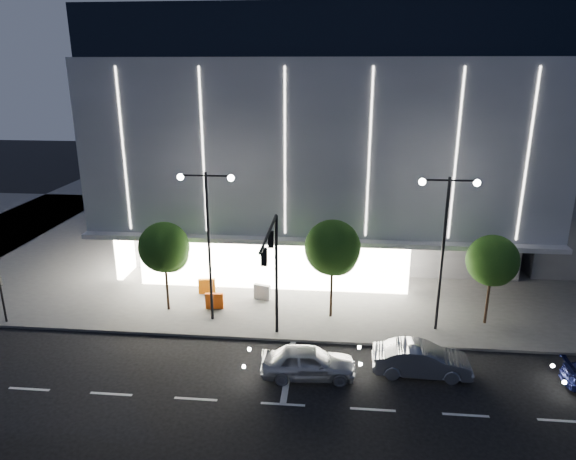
# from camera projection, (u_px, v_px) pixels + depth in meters

# --- Properties ---
(ground) EXTENTS (160.00, 160.00, 0.00)m
(ground) POSITION_uv_depth(u_px,v_px,m) (245.00, 382.00, 24.61)
(ground) COLOR black
(ground) RESTS_ON ground
(sidewalk_museum) EXTENTS (70.00, 40.00, 0.15)m
(sidewalk_museum) POSITION_uv_depth(u_px,v_px,m) (344.00, 232.00, 46.91)
(sidewalk_museum) COLOR #474747
(sidewalk_museum) RESTS_ON ground
(museum) EXTENTS (30.00, 25.80, 18.00)m
(museum) POSITION_uv_depth(u_px,v_px,m) (324.00, 132.00, 42.69)
(museum) COLOR #4C4C51
(museum) RESTS_ON ground
(traffic_mast) EXTENTS (0.33, 5.89, 7.07)m
(traffic_mast) POSITION_uv_depth(u_px,v_px,m) (273.00, 260.00, 26.16)
(traffic_mast) COLOR black
(traffic_mast) RESTS_ON ground
(street_lamp_west) EXTENTS (3.16, 0.36, 9.00)m
(street_lamp_west) POSITION_uv_depth(u_px,v_px,m) (208.00, 226.00, 28.77)
(street_lamp_west) COLOR black
(street_lamp_west) RESTS_ON ground
(street_lamp_east) EXTENTS (3.16, 0.36, 9.00)m
(street_lamp_east) POSITION_uv_depth(u_px,v_px,m) (445.00, 232.00, 27.60)
(street_lamp_east) COLOR black
(street_lamp_east) RESTS_ON ground
(ped_signal_far) EXTENTS (0.22, 0.24, 3.00)m
(ped_signal_far) POSITION_uv_depth(u_px,v_px,m) (2.00, 294.00, 29.66)
(ped_signal_far) COLOR black
(ped_signal_far) RESTS_ON ground
(tree_left) EXTENTS (3.02, 3.02, 5.72)m
(tree_left) POSITION_uv_depth(u_px,v_px,m) (165.00, 250.00, 30.59)
(tree_left) COLOR black
(tree_left) RESTS_ON ground
(tree_mid) EXTENTS (3.25, 3.25, 6.15)m
(tree_mid) POSITION_uv_depth(u_px,v_px,m) (333.00, 251.00, 29.59)
(tree_mid) COLOR black
(tree_mid) RESTS_ON ground
(tree_right) EXTENTS (2.91, 2.91, 5.51)m
(tree_right) POSITION_uv_depth(u_px,v_px,m) (493.00, 263.00, 28.92)
(tree_right) COLOR black
(tree_right) RESTS_ON ground
(car_lead) EXTENTS (4.74, 2.15, 1.58)m
(car_lead) POSITION_uv_depth(u_px,v_px,m) (308.00, 362.00, 24.87)
(car_lead) COLOR #BABDC3
(car_lead) RESTS_ON ground
(car_second) EXTENTS (4.79, 1.80, 1.56)m
(car_second) POSITION_uv_depth(u_px,v_px,m) (421.00, 360.00, 25.08)
(car_second) COLOR #A2A5AA
(car_second) RESTS_ON ground
(barrier_a) EXTENTS (1.12, 0.34, 1.00)m
(barrier_a) POSITION_uv_depth(u_px,v_px,m) (214.00, 301.00, 31.69)
(barrier_a) COLOR #FC570E
(barrier_a) RESTS_ON sidewalk_museum
(barrier_c) EXTENTS (1.13, 0.43, 1.00)m
(barrier_c) POSITION_uv_depth(u_px,v_px,m) (207.00, 286.00, 33.82)
(barrier_c) COLOR orange
(barrier_c) RESTS_ON sidewalk_museum
(barrier_d) EXTENTS (1.13, 0.56, 1.00)m
(barrier_d) POSITION_uv_depth(u_px,v_px,m) (262.00, 292.00, 32.94)
(barrier_d) COLOR #B9B9B9
(barrier_d) RESTS_ON sidewalk_museum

